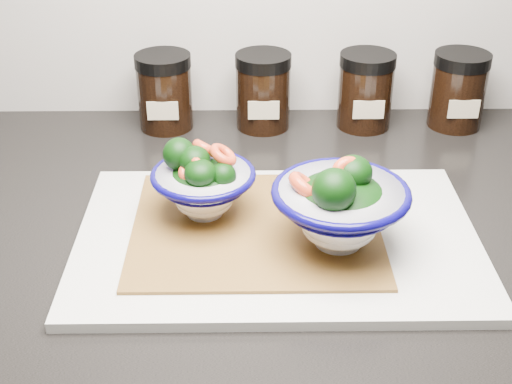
{
  "coord_description": "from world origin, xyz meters",
  "views": [
    {
      "loc": [
        -0.07,
        0.71,
        1.36
      ],
      "look_at": [
        -0.06,
        1.39,
        0.96
      ],
      "focal_mm": 50.0,
      "sensor_mm": 36.0,
      "label": 1
    }
  ],
  "objects_px": {
    "cutting_board": "(277,239)",
    "bowl_left": "(203,184)",
    "bowl_right": "(340,206)",
    "spice_jar_d": "(458,90)",
    "spice_jar_c": "(365,90)",
    "spice_jar_a": "(165,91)",
    "spice_jar_b": "(263,91)"
  },
  "relations": [
    {
      "from": "spice_jar_b",
      "to": "spice_jar_d",
      "type": "bearing_deg",
      "value": 0.0
    },
    {
      "from": "bowl_right",
      "to": "spice_jar_a",
      "type": "distance_m",
      "value": 0.4
    },
    {
      "from": "bowl_right",
      "to": "spice_jar_c",
      "type": "bearing_deg",
      "value": 77.12
    },
    {
      "from": "spice_jar_a",
      "to": "spice_jar_c",
      "type": "bearing_deg",
      "value": 0.0
    },
    {
      "from": "cutting_board",
      "to": "spice_jar_d",
      "type": "relative_size",
      "value": 3.98
    },
    {
      "from": "spice_jar_c",
      "to": "bowl_right",
      "type": "bearing_deg",
      "value": -102.88
    },
    {
      "from": "spice_jar_b",
      "to": "spice_jar_c",
      "type": "bearing_deg",
      "value": 0.0
    },
    {
      "from": "spice_jar_c",
      "to": "spice_jar_d",
      "type": "xyz_separation_m",
      "value": [
        0.14,
        0.0,
        0.0
      ]
    },
    {
      "from": "cutting_board",
      "to": "bowl_left",
      "type": "xyz_separation_m",
      "value": [
        -0.08,
        0.04,
        0.05
      ]
    },
    {
      "from": "spice_jar_a",
      "to": "spice_jar_b",
      "type": "bearing_deg",
      "value": 0.0
    },
    {
      "from": "bowl_left",
      "to": "spice_jar_b",
      "type": "distance_m",
      "value": 0.28
    },
    {
      "from": "cutting_board",
      "to": "spice_jar_b",
      "type": "relative_size",
      "value": 3.98
    },
    {
      "from": "spice_jar_a",
      "to": "spice_jar_c",
      "type": "height_order",
      "value": "same"
    },
    {
      "from": "bowl_left",
      "to": "bowl_right",
      "type": "height_order",
      "value": "bowl_right"
    },
    {
      "from": "bowl_right",
      "to": "spice_jar_d",
      "type": "xyz_separation_m",
      "value": [
        0.21,
        0.34,
        -0.01
      ]
    },
    {
      "from": "bowl_right",
      "to": "spice_jar_c",
      "type": "xyz_separation_m",
      "value": [
        0.08,
        0.34,
        -0.01
      ]
    },
    {
      "from": "cutting_board",
      "to": "spice_jar_d",
      "type": "height_order",
      "value": "spice_jar_d"
    },
    {
      "from": "cutting_board",
      "to": "spice_jar_c",
      "type": "xyz_separation_m",
      "value": [
        0.14,
        0.31,
        0.05
      ]
    },
    {
      "from": "spice_jar_a",
      "to": "spice_jar_b",
      "type": "distance_m",
      "value": 0.15
    },
    {
      "from": "spice_jar_a",
      "to": "spice_jar_b",
      "type": "relative_size",
      "value": 1.0
    },
    {
      "from": "bowl_left",
      "to": "spice_jar_c",
      "type": "distance_m",
      "value": 0.36
    },
    {
      "from": "bowl_left",
      "to": "spice_jar_a",
      "type": "bearing_deg",
      "value": 104.35
    },
    {
      "from": "cutting_board",
      "to": "spice_jar_c",
      "type": "relative_size",
      "value": 3.98
    },
    {
      "from": "bowl_left",
      "to": "spice_jar_a",
      "type": "distance_m",
      "value": 0.28
    },
    {
      "from": "spice_jar_b",
      "to": "spice_jar_d",
      "type": "distance_m",
      "value": 0.29
    },
    {
      "from": "spice_jar_c",
      "to": "spice_jar_d",
      "type": "height_order",
      "value": "same"
    },
    {
      "from": "spice_jar_d",
      "to": "bowl_left",
      "type": "bearing_deg",
      "value": -143.01
    },
    {
      "from": "spice_jar_a",
      "to": "spice_jar_d",
      "type": "xyz_separation_m",
      "value": [
        0.43,
        0.0,
        0.0
      ]
    },
    {
      "from": "spice_jar_a",
      "to": "spice_jar_d",
      "type": "height_order",
      "value": "same"
    },
    {
      "from": "bowl_right",
      "to": "cutting_board",
      "type": "bearing_deg",
      "value": 160.64
    },
    {
      "from": "cutting_board",
      "to": "bowl_left",
      "type": "bearing_deg",
      "value": 154.82
    },
    {
      "from": "cutting_board",
      "to": "bowl_right",
      "type": "distance_m",
      "value": 0.09
    }
  ]
}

